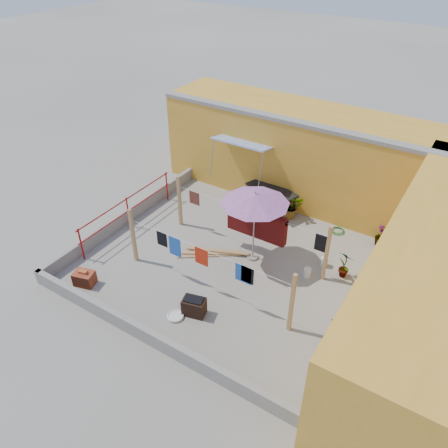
{
  "coord_description": "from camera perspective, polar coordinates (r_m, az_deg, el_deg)",
  "views": [
    {
      "loc": [
        5.1,
        -8.48,
        8.36
      ],
      "look_at": [
        -0.48,
        0.3,
        1.06
      ],
      "focal_mm": 35.0,
      "sensor_mm": 36.0,
      "label": 1
    }
  ],
  "objects": [
    {
      "name": "clothesline_rig",
      "position": [
        12.58,
        3.51,
        -0.51
      ],
      "size": [
        5.09,
        2.35,
        1.8
      ],
      "color": "tan",
      "rests_on": "ground"
    },
    {
      "name": "plant_back_b",
      "position": [
        14.27,
        19.86,
        -1.52
      ],
      "size": [
        0.42,
        0.42,
        0.69
      ],
      "primitive_type": "imported",
      "rotation": [
        0.0,
        0.0,
        1.47
      ],
      "color": "#1F5418",
      "rests_on": "ground"
    },
    {
      "name": "lumber_pile",
      "position": [
        13.23,
        -1.4,
        -3.8
      ],
      "size": [
        1.88,
        1.3,
        0.12
      ],
      "color": "tan",
      "rests_on": "ground"
    },
    {
      "name": "plant_right_c",
      "position": [
        10.99,
        15.07,
        -13.48
      ],
      "size": [
        0.73,
        0.76,
        0.67
      ],
      "primitive_type": "imported",
      "rotation": [
        0.0,
        0.0,
        5.14
      ],
      "color": "#1F5418",
      "rests_on": "ground"
    },
    {
      "name": "outdoor_table",
      "position": [
        14.99,
        6.23,
        4.29
      ],
      "size": [
        1.95,
        1.42,
        0.82
      ],
      "color": "black",
      "rests_on": "ground"
    },
    {
      "name": "brick_stack",
      "position": [
        12.75,
        -17.77,
        -6.76
      ],
      "size": [
        0.64,
        0.53,
        0.48
      ],
      "color": "#993F23",
      "rests_on": "ground"
    },
    {
      "name": "parapet_left",
      "position": [
        14.92,
        -12.37,
        1.06
      ],
      "size": [
        0.16,
        7.3,
        0.44
      ],
      "primitive_type": "cube",
      "color": "gray",
      "rests_on": "ground"
    },
    {
      "name": "ground",
      "position": [
        12.96,
        1.1,
        -5.14
      ],
      "size": [
        80.0,
        80.0,
        0.0
      ],
      "primitive_type": "plane",
      "color": "#9E998E",
      "rests_on": "ground"
    },
    {
      "name": "plant_right_b",
      "position": [
        12.21,
        17.8,
        -8.21
      ],
      "size": [
        0.45,
        0.46,
        0.65
      ],
      "primitive_type": "imported",
      "rotation": [
        0.0,
        0.0,
        4.08
      ],
      "color": "#1F5418",
      "rests_on": "ground"
    },
    {
      "name": "red_railing",
      "position": [
        14.39,
        -12.48,
        2.06
      ],
      "size": [
        0.05,
        4.2,
        1.1
      ],
      "color": "#A01010",
      "rests_on": "ground"
    },
    {
      "name": "water_jug_a",
      "position": [
        13.1,
        12.95,
        -4.84
      ],
      "size": [
        0.21,
        0.21,
        0.33
      ],
      "color": "silver",
      "rests_on": "ground"
    },
    {
      "name": "white_basin",
      "position": [
        11.45,
        -6.37,
        -11.86
      ],
      "size": [
        0.44,
        0.44,
        0.08
      ],
      "color": "silver",
      "rests_on": "ground"
    },
    {
      "name": "parapet_front",
      "position": [
        10.78,
        -9.22,
        -14.59
      ],
      "size": [
        8.3,
        0.16,
        0.44
      ],
      "primitive_type": "cube",
      "color": "gray",
      "rests_on": "ground"
    },
    {
      "name": "green_hose",
      "position": [
        14.67,
        14.6,
        -0.85
      ],
      "size": [
        0.47,
        0.47,
        0.07
      ],
      "color": "#186B17",
      "rests_on": "ground"
    },
    {
      "name": "patio_umbrella",
      "position": [
        11.97,
        4.11,
        3.3
      ],
      "size": [
        2.48,
        2.48,
        2.31
      ],
      "color": "gray",
      "rests_on": "ground"
    },
    {
      "name": "wall_right",
      "position": [
        10.85,
        25.55,
        -7.7
      ],
      "size": [
        2.4,
        9.0,
        3.2
      ],
      "primitive_type": "cube",
      "color": "gold",
      "rests_on": "ground"
    },
    {
      "name": "water_jug_b",
      "position": [
        12.64,
        10.83,
        -6.24
      ],
      "size": [
        0.21,
        0.21,
        0.33
      ],
      "color": "silver",
      "rests_on": "ground"
    },
    {
      "name": "brazier",
      "position": [
        11.34,
        -3.93,
        -10.68
      ],
      "size": [
        0.65,
        0.52,
        0.52
      ],
      "color": "black",
      "rests_on": "ground"
    },
    {
      "name": "plant_back_a",
      "position": [
        14.85,
        8.72,
        2.34
      ],
      "size": [
        1.04,
        1.02,
        0.87
      ],
      "primitive_type": "imported",
      "rotation": [
        0.0,
        0.0,
        0.68
      ],
      "color": "#1F5418",
      "rests_on": "ground"
    },
    {
      "name": "wall_back",
      "position": [
        15.5,
        11.99,
        8.45
      ],
      "size": [
        11.0,
        3.27,
        3.21
      ],
      "color": "gold",
      "rests_on": "ground"
    },
    {
      "name": "plant_right_a",
      "position": [
        12.69,
        15.54,
        -5.08
      ],
      "size": [
        0.54,
        0.44,
        0.89
      ],
      "primitive_type": "imported",
      "rotation": [
        0.0,
        0.0,
        2.84
      ],
      "color": "#1F5418",
      "rests_on": "ground"
    }
  ]
}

